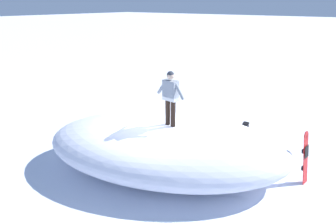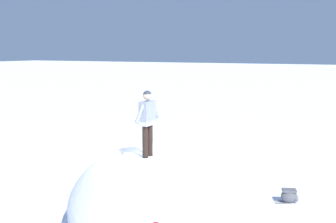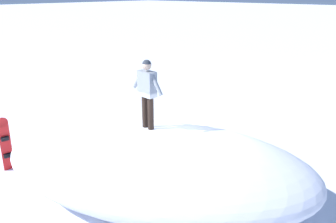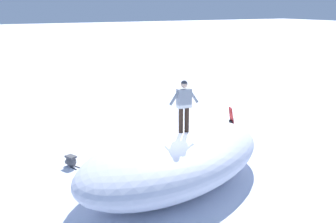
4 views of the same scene
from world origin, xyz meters
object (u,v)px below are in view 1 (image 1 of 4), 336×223
at_px(backpack_near, 159,117).
at_px(backpack_far, 245,127).
at_px(snowboard_primary_upright, 305,157).
at_px(snowboarder_standing, 170,94).

relative_size(backpack_near, backpack_far, 1.24).
distance_m(snowboard_primary_upright, backpack_far, 3.62).
xyz_separation_m(snowboard_primary_upright, backpack_far, (2.35, 2.68, -0.66)).
bearing_deg(backpack_near, snowboarder_standing, -136.54).
bearing_deg(snowboarder_standing, snowboard_primary_upright, -59.82).
relative_size(snowboarder_standing, snowboard_primary_upright, 1.00).
height_order(backpack_near, backpack_far, backpack_near).
bearing_deg(snowboard_primary_upright, backpack_near, 81.23).
distance_m(snowboard_primary_upright, backpack_near, 6.26).
xyz_separation_m(snowboard_primary_upright, backpack_near, (0.95, 6.15, -0.63)).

